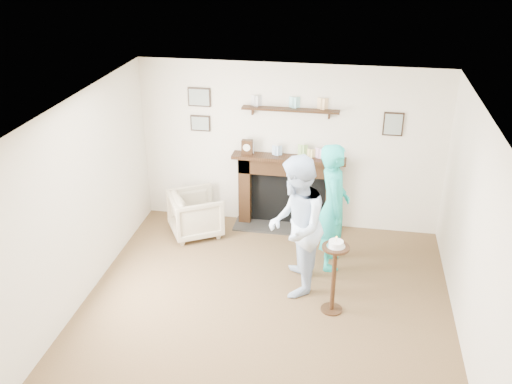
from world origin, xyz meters
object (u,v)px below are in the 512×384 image
armchair (197,233)px  pedestal_table (335,266)px  man (294,288)px  woman (329,263)px

armchair → pedestal_table: pedestal_table is taller
armchair → pedestal_table: 2.70m
armchair → man: size_ratio=0.40×
woman → man: bearing=141.8°
pedestal_table → woman: bearing=94.7°
armchair → woman: size_ratio=0.41×
man → woman: bearing=144.5°
armchair → pedestal_table: bearing=-156.1°
woman → pedestal_table: pedestal_table is taller
armchair → pedestal_table: (2.12, -1.54, 0.63)m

